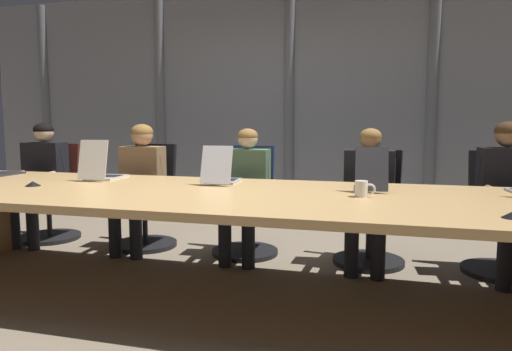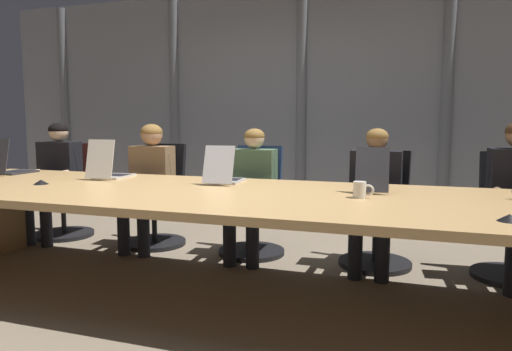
# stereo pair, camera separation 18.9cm
# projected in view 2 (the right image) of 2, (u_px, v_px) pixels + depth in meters

# --- Properties ---
(ground_plane) EXTENTS (15.80, 15.80, 0.00)m
(ground_plane) POSITION_uv_depth(u_px,v_px,m) (204.00, 295.00, 3.26)
(ground_plane) COLOR #7F705B
(conference_table) EXTENTS (4.91, 1.49, 0.73)m
(conference_table) POSITION_uv_depth(u_px,v_px,m) (203.00, 208.00, 3.19)
(conference_table) COLOR tan
(conference_table) RESTS_ON ground_plane
(curtain_backdrop) EXTENTS (7.90, 0.17, 2.75)m
(curtain_backdrop) POSITION_uv_depth(u_px,v_px,m) (294.00, 107.00, 5.48)
(curtain_backdrop) COLOR gray
(curtain_backdrop) RESTS_ON ground_plane
(laptop_left_end) EXTENTS (0.25, 0.40, 0.32)m
(laptop_left_end) POSITION_uv_depth(u_px,v_px,m) (10.00, 167.00, 4.17)
(laptop_left_end) COLOR #2D2D33
(laptop_left_end) RESTS_ON conference_table
(laptop_left_mid) EXTENTS (0.26, 0.42, 0.32)m
(laptop_left_mid) POSITION_uv_depth(u_px,v_px,m) (110.00, 171.00, 3.86)
(laptop_left_mid) COLOR beige
(laptop_left_mid) RESTS_ON conference_table
(laptop_center) EXTENTS (0.25, 0.42, 0.29)m
(laptop_center) POSITION_uv_depth(u_px,v_px,m) (224.00, 176.00, 3.56)
(laptop_center) COLOR #BCBCC1
(laptop_center) RESTS_ON conference_table
(laptop_right_mid) EXTENTS (0.23, 0.43, 0.30)m
(laptop_right_mid) POSITION_uv_depth(u_px,v_px,m) (372.00, 182.00, 3.17)
(laptop_right_mid) COLOR #2D2D33
(laptop_right_mid) RESTS_ON conference_table
(office_chair_left_end) EXTENTS (0.60, 0.60, 0.97)m
(office_chair_left_end) POSITION_uv_depth(u_px,v_px,m) (66.00, 201.00, 4.95)
(office_chair_left_end) COLOR #511E19
(office_chair_left_end) RESTS_ON ground_plane
(office_chair_left_mid) EXTENTS (0.60, 0.60, 0.98)m
(office_chair_left_mid) POSITION_uv_depth(u_px,v_px,m) (157.00, 207.00, 4.60)
(office_chair_left_mid) COLOR black
(office_chair_left_mid) RESTS_ON ground_plane
(office_chair_center) EXTENTS (0.60, 0.60, 0.98)m
(office_chair_center) POSITION_uv_depth(u_px,v_px,m) (253.00, 213.00, 4.28)
(office_chair_center) COLOR navy
(office_chair_center) RESTS_ON ground_plane
(office_chair_right_mid) EXTENTS (0.60, 0.61, 0.96)m
(office_chair_right_mid) POSITION_uv_depth(u_px,v_px,m) (377.00, 222.00, 3.93)
(office_chair_right_mid) COLOR black
(office_chair_right_mid) RESTS_ON ground_plane
(office_chair_right_end) EXTENTS (0.60, 0.60, 0.96)m
(office_chair_right_end) POSITION_uv_depth(u_px,v_px,m) (512.00, 231.00, 3.61)
(office_chair_right_end) COLOR black
(office_chair_right_end) RESTS_ON ground_plane
(person_left_end) EXTENTS (0.43, 0.57, 1.19)m
(person_left_end) POSITION_uv_depth(u_px,v_px,m) (55.00, 173.00, 4.76)
(person_left_end) COLOR black
(person_left_end) RESTS_ON ground_plane
(person_left_mid) EXTENTS (0.41, 0.56, 1.18)m
(person_left_mid) POSITION_uv_depth(u_px,v_px,m) (148.00, 177.00, 4.41)
(person_left_mid) COLOR olive
(person_left_mid) RESTS_ON ground_plane
(person_center) EXTENTS (0.39, 0.55, 1.14)m
(person_center) POSITION_uv_depth(u_px,v_px,m) (251.00, 186.00, 4.08)
(person_center) COLOR #4C6B4C
(person_center) RESTS_ON ground_plane
(person_right_mid) EXTENTS (0.42, 0.55, 1.15)m
(person_right_mid) POSITION_uv_depth(u_px,v_px,m) (374.00, 191.00, 3.75)
(person_right_mid) COLOR black
(person_right_mid) RESTS_ON ground_plane
(coffee_mug_far) EXTENTS (0.13, 0.08, 0.10)m
(coffee_mug_far) POSITION_uv_depth(u_px,v_px,m) (361.00, 190.00, 2.86)
(coffee_mug_far) COLOR white
(coffee_mug_far) RESTS_ON conference_table
(conference_mic_left_side) EXTENTS (0.11, 0.11, 0.03)m
(conference_mic_left_side) POSITION_uv_depth(u_px,v_px,m) (509.00, 218.00, 2.19)
(conference_mic_left_side) COLOR black
(conference_mic_left_side) RESTS_ON conference_table
(conference_mic_middle) EXTENTS (0.11, 0.11, 0.03)m
(conference_mic_middle) POSITION_uv_depth(u_px,v_px,m) (41.00, 182.00, 3.49)
(conference_mic_middle) COLOR black
(conference_mic_middle) RESTS_ON conference_table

